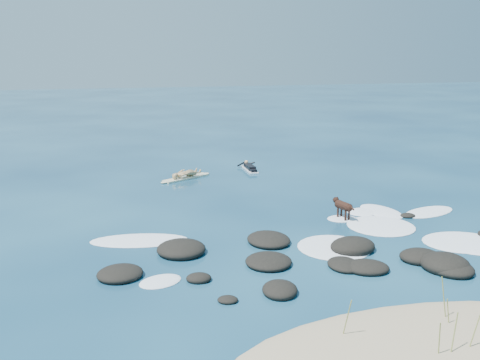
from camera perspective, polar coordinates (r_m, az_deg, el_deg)
name	(u,v)px	position (r m, az deg, el deg)	size (l,w,h in m)	color
ground	(290,230)	(18.46, 5.34, -5.36)	(160.00, 160.00, 0.00)	#0A2642
sand_dune	(439,358)	(11.89, 20.46, -17.35)	(9.00, 4.40, 0.60)	#9E8966
dune_grass	(456,322)	(11.99, 22.02, -13.87)	(3.16, 1.71, 1.24)	olive
reef_rocks	(322,258)	(15.90, 8.72, -8.20)	(13.11, 5.82, 0.56)	black
breaking_foam	(360,233)	(18.52, 12.72, -5.55)	(13.99, 6.33, 0.12)	white
standing_surfer_rig	(186,165)	(25.81, -5.82, 1.59)	(2.75, 1.70, 1.70)	beige
paddling_surfer_rig	(250,168)	(27.72, 1.03, 1.33)	(0.99, 2.21, 0.38)	white
dog	(343,206)	(19.77, 10.89, -2.71)	(0.48, 1.22, 0.78)	black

